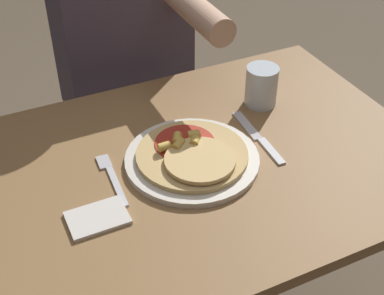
% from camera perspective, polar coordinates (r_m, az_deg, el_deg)
% --- Properties ---
extents(dining_table, '(1.01, 0.73, 0.72)m').
position_cam_1_polar(dining_table, '(1.27, 1.01, -5.64)').
color(dining_table, olive).
rests_on(dining_table, ground_plane).
extents(plate, '(0.30, 0.30, 0.01)m').
position_cam_1_polar(plate, '(1.18, -0.00, -1.27)').
color(plate, silver).
rests_on(plate, dining_table).
extents(pizza, '(0.25, 0.25, 0.04)m').
position_cam_1_polar(pizza, '(1.16, 0.08, -0.75)').
color(pizza, tan).
rests_on(pizza, plate).
extents(fork, '(0.03, 0.18, 0.00)m').
position_cam_1_polar(fork, '(1.15, -8.58, -3.03)').
color(fork, silver).
rests_on(fork, dining_table).
extents(knife, '(0.03, 0.22, 0.00)m').
position_cam_1_polar(knife, '(1.26, 7.12, 1.04)').
color(knife, silver).
rests_on(knife, dining_table).
extents(drinking_glass, '(0.08, 0.08, 0.10)m').
position_cam_1_polar(drinking_glass, '(1.36, 7.42, 6.51)').
color(drinking_glass, silver).
rests_on(drinking_glass, dining_table).
extents(napkin, '(0.12, 0.08, 0.01)m').
position_cam_1_polar(napkin, '(1.06, -10.05, -7.40)').
color(napkin, silver).
rests_on(napkin, dining_table).
extents(person_diner, '(0.37, 0.52, 1.25)m').
position_cam_1_polar(person_diner, '(1.62, -7.23, 10.49)').
color(person_diner, '#2D2D38').
rests_on(person_diner, ground_plane).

